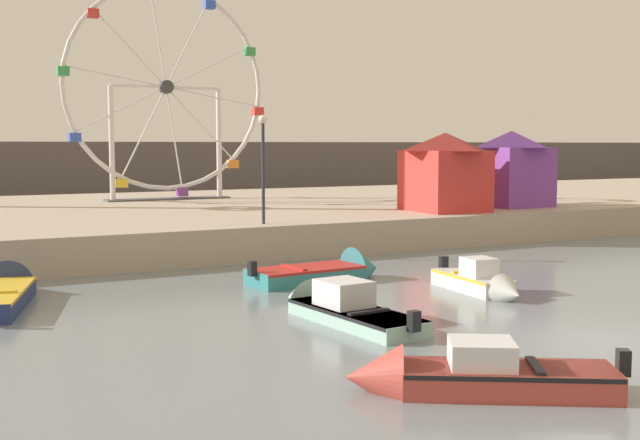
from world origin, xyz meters
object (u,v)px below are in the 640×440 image
Objects in this scene: motorboat_teal_painted at (330,272)px; promenade_lamp_near at (263,153)px; ferris_wheel_white_frame at (166,91)px; motorboat_pale_grey at (482,282)px; carnival_booth_red_striped at (445,170)px; carnival_booth_purple_stall at (511,167)px; motorboat_seafoam at (333,306)px; motorboat_navy_blue at (1,292)px; motorboat_faded_red at (463,375)px.

promenade_lamp_near reaches higher than motorboat_teal_painted.
motorboat_teal_painted is 0.41× the size of ferris_wheel_white_frame.
carnival_booth_red_striped reaches higher than motorboat_pale_grey.
carnival_booth_purple_stall is 14.09m from promenade_lamp_near.
motorboat_teal_painted is at bearing -140.08° from carnival_booth_red_striped.
motorboat_seafoam is 26.08m from ferris_wheel_white_frame.
motorboat_pale_grey is 25.07m from ferris_wheel_white_frame.
carnival_booth_purple_stall reaches higher than motorboat_seafoam.
carnival_booth_red_striped is at bearing 153.29° from motorboat_pale_grey.
motorboat_pale_grey is (2.67, -4.04, 0.06)m from motorboat_teal_painted.
motorboat_navy_blue is at bearing -107.90° from motorboat_pale_grey.
motorboat_navy_blue is 9.11m from motorboat_seafoam.
promenade_lamp_near is (-1.05, -14.60, -3.11)m from ferris_wheel_white_frame.
motorboat_faded_red is 17.39m from promenade_lamp_near.
motorboat_pale_grey is at bearing -133.80° from carnival_booth_purple_stall.
ferris_wheel_white_frame is 2.85× the size of promenade_lamp_near.
carnival_booth_red_striped is (12.28, 11.85, 2.79)m from motorboat_seafoam.
motorboat_seafoam is at bearing -76.05° from motorboat_pale_grey.
carnival_booth_red_striped is 1.10× the size of carnival_booth_purple_stall.
carnival_booth_purple_stall is at bearing 13.26° from carnival_booth_red_striped.
promenade_lamp_near is (2.83, 10.29, 3.61)m from motorboat_seafoam.
motorboat_seafoam is 1.50× the size of carnival_booth_purple_stall.
carnival_booth_red_striped is at bearing 31.61° from motorboat_teal_painted.
motorboat_teal_painted is 21.23m from ferris_wheel_white_frame.
motorboat_navy_blue is 1.54× the size of carnival_booth_purple_stall.
promenade_lamp_near is (3.84, 16.57, 3.58)m from motorboat_faded_red.
promenade_lamp_near is at bearing 83.00° from motorboat_teal_painted.
motorboat_seafoam is 21.12m from carnival_booth_purple_stall.
promenade_lamp_near is at bearing -94.12° from ferris_wheel_white_frame.
motorboat_faded_red is at bearing -122.34° from carnival_booth_red_striped.
motorboat_navy_blue is 13.62m from motorboat_faded_red.
ferris_wheel_white_frame is at bearing -171.09° from motorboat_pale_grey.
motorboat_seafoam is 5.30m from motorboat_pale_grey.
promenade_lamp_near is at bearing -19.96° from motorboat_seafoam.
motorboat_faded_red is at bearing 166.24° from motorboat_seafoam.
motorboat_pale_grey is at bearing -60.96° from motorboat_teal_painted.
promenade_lamp_near is at bearing -49.26° from motorboat_navy_blue.
motorboat_seafoam is 1.33× the size of promenade_lamp_near.
carnival_booth_purple_stall is at bearing -101.02° from motorboat_faded_red.
motorboat_pale_grey is (5.25, 0.76, 0.05)m from motorboat_seafoam.
motorboat_teal_painted is 9.49m from motorboat_navy_blue.
carnival_booth_purple_stall is at bearing 24.43° from motorboat_teal_painted.
motorboat_faded_red is 22.65m from carnival_booth_red_striped.
motorboat_teal_painted is at bearing -80.52° from motorboat_navy_blue.
motorboat_pale_grey is 1.10× the size of carnival_booth_purple_stall.
ferris_wheel_white_frame is at bearing -66.73° from motorboat_faded_red.
motorboat_pale_grey reaches higher than motorboat_seafoam.
carnival_booth_red_striped is 4.50m from carnival_booth_purple_stall.
ferris_wheel_white_frame is (1.30, 20.09, 6.73)m from motorboat_teal_painted.
motorboat_seafoam is 0.47× the size of ferris_wheel_white_frame.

